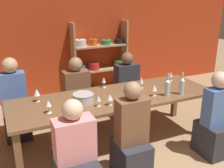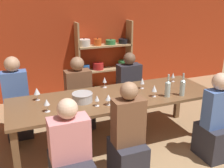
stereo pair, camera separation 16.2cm
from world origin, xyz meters
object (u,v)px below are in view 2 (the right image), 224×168
at_px(wine_glass_red_a, 173,76).
at_px(wine_glass_white_a, 37,91).
at_px(mixing_bowl, 82,97).
at_px(person_far_a, 129,93).
at_px(wine_bottle_green, 168,88).
at_px(wine_glass_empty_b, 97,98).
at_px(shelf_unit, 103,65).
at_px(person_near_b, 71,163).
at_px(wine_glass_empty_c, 47,102).
at_px(person_near_a, 214,126).
at_px(wine_glass_red_b, 154,89).
at_px(person_far_c, 17,106).
at_px(wine_glass_red_d, 105,80).
at_px(wine_glass_empty_a, 142,81).
at_px(person_near_c, 128,145).
at_px(person_far_b, 79,101).
at_px(dining_table, 115,101).
at_px(wine_glass_red_c, 108,98).
at_px(wine_bottle_dark, 182,87).

height_order(wine_glass_red_a, wine_glass_white_a, wine_glass_white_a).
xyz_separation_m(mixing_bowl, person_far_a, (1.08, 0.83, -0.40)).
height_order(wine_bottle_green, wine_glass_empty_b, wine_bottle_green).
height_order(shelf_unit, person_near_b, shelf_unit).
bearing_deg(wine_glass_empty_c, person_near_a, -16.95).
distance_m(shelf_unit, wine_glass_white_a, 2.43).
xyz_separation_m(wine_glass_red_b, person_far_c, (-1.80, 1.04, -0.40)).
relative_size(wine_glass_empty_c, wine_glass_red_d, 0.99).
relative_size(wine_bottle_green, wine_glass_empty_a, 1.95).
distance_m(mixing_bowl, person_near_b, 0.98).
xyz_separation_m(person_far_a, person_far_c, (-1.90, 0.02, 0.05)).
bearing_deg(wine_glass_white_a, wine_glass_red_a, -0.28).
height_order(wine_glass_red_a, person_near_c, person_near_c).
xyz_separation_m(wine_glass_empty_a, person_far_b, (-0.84, 0.63, -0.44)).
bearing_deg(person_far_c, person_near_c, 125.25).
height_order(mixing_bowl, wine_glass_red_d, wine_glass_red_d).
relative_size(mixing_bowl, wine_glass_empty_a, 1.68).
relative_size(dining_table, person_near_c, 2.35).
height_order(dining_table, wine_glass_empty_c, wine_glass_empty_c).
distance_m(wine_glass_empty_b, person_near_b, 0.90).
relative_size(dining_table, wine_glass_empty_b, 19.71).
distance_m(mixing_bowl, person_near_a, 1.81).
distance_m(dining_table, person_near_c, 0.83).
relative_size(mixing_bowl, person_far_a, 0.24).
bearing_deg(wine_glass_empty_c, mixing_bowl, 16.62).
relative_size(wine_glass_red_a, person_near_b, 0.13).
xyz_separation_m(dining_table, person_far_c, (-1.30, 0.82, -0.21)).
distance_m(wine_glass_red_d, person_near_c, 1.26).
bearing_deg(person_far_b, person_near_c, 96.26).
relative_size(wine_glass_empty_c, person_far_a, 0.14).
height_order(wine_bottle_green, wine_glass_empty_c, wine_bottle_green).
xyz_separation_m(shelf_unit, person_near_c, (-0.73, -2.85, -0.19)).
relative_size(wine_glass_red_a, person_near_a, 0.13).
relative_size(wine_glass_red_c, person_far_a, 0.13).
xyz_separation_m(mixing_bowl, wine_glass_red_d, (0.47, 0.41, 0.05)).
bearing_deg(person_near_c, wine_glass_red_c, 93.88).
bearing_deg(wine_bottle_dark, person_far_c, 152.30).
xyz_separation_m(wine_glass_empty_c, wine_glass_red_d, (0.96, 0.56, -0.01)).
height_order(wine_glass_red_b, person_far_a, person_far_a).
xyz_separation_m(dining_table, wine_glass_red_c, (-0.19, -0.26, 0.18)).
xyz_separation_m(mixing_bowl, wine_glass_empty_a, (0.99, 0.16, 0.05)).
height_order(mixing_bowl, wine_glass_empty_c, wine_glass_empty_c).
relative_size(wine_glass_red_a, wine_glass_red_d, 0.92).
xyz_separation_m(wine_glass_empty_a, person_near_a, (0.61, -0.94, -0.42)).
distance_m(mixing_bowl, wine_glass_red_a, 1.63).
xyz_separation_m(mixing_bowl, person_far_b, (0.15, 0.79, -0.39)).
bearing_deg(dining_table, wine_glass_red_a, 12.20).
xyz_separation_m(mixing_bowl, wine_glass_empty_b, (0.13, -0.21, 0.04)).
distance_m(shelf_unit, person_far_c, 2.25).
distance_m(dining_table, person_near_a, 1.39).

